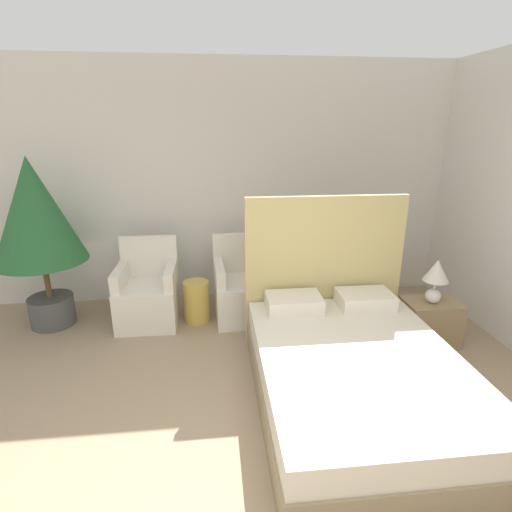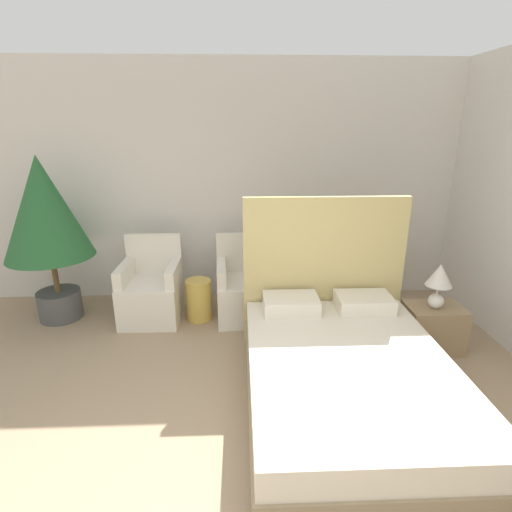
{
  "view_description": "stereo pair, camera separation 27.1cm",
  "coord_description": "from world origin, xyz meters",
  "px_view_note": "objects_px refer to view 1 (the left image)",
  "views": [
    {
      "loc": [
        -0.27,
        -1.42,
        2.17
      ],
      "look_at": [
        0.17,
        2.53,
        0.85
      ],
      "focal_mm": 28.0,
      "sensor_mm": 36.0,
      "label": 1
    },
    {
      "loc": [
        0.0,
        -1.44,
        2.17
      ],
      "look_at": [
        0.17,
        2.53,
        0.85
      ],
      "focal_mm": 28.0,
      "sensor_mm": 36.0,
      "label": 2
    }
  ],
  "objects_px": {
    "table_lamp": "(436,276)",
    "side_table": "(197,301)",
    "potted_palm": "(36,218)",
    "nightstand": "(430,322)",
    "bed": "(353,366)",
    "armchair_near_window_left": "(148,297)",
    "armchair_near_window_right": "(244,293)"
  },
  "relations": [
    {
      "from": "bed",
      "to": "nightstand",
      "type": "height_order",
      "value": "bed"
    },
    {
      "from": "potted_palm",
      "to": "side_table",
      "type": "height_order",
      "value": "potted_palm"
    },
    {
      "from": "nightstand",
      "to": "table_lamp",
      "type": "height_order",
      "value": "table_lamp"
    },
    {
      "from": "armchair_near_window_left",
      "to": "side_table",
      "type": "relative_size",
      "value": 1.99
    },
    {
      "from": "bed",
      "to": "side_table",
      "type": "bearing_deg",
      "value": 130.82
    },
    {
      "from": "armchair_near_window_left",
      "to": "bed",
      "type": "bearing_deg",
      "value": -39.11
    },
    {
      "from": "table_lamp",
      "to": "side_table",
      "type": "bearing_deg",
      "value": 161.99
    },
    {
      "from": "potted_palm",
      "to": "side_table",
      "type": "bearing_deg",
      "value": -3.3
    },
    {
      "from": "armchair_near_window_right",
      "to": "nightstand",
      "type": "xyz_separation_m",
      "value": [
        1.86,
        -0.78,
        -0.07
      ]
    },
    {
      "from": "bed",
      "to": "armchair_near_window_left",
      "type": "bearing_deg",
      "value": 140.05
    },
    {
      "from": "armchair_near_window_left",
      "to": "side_table",
      "type": "distance_m",
      "value": 0.55
    },
    {
      "from": "potted_palm",
      "to": "side_table",
      "type": "relative_size",
      "value": 3.93
    },
    {
      "from": "table_lamp",
      "to": "nightstand",
      "type": "bearing_deg",
      "value": 48.64
    },
    {
      "from": "nightstand",
      "to": "table_lamp",
      "type": "bearing_deg",
      "value": -131.36
    },
    {
      "from": "potted_palm",
      "to": "nightstand",
      "type": "relative_size",
      "value": 3.43
    },
    {
      "from": "bed",
      "to": "table_lamp",
      "type": "distance_m",
      "value": 1.38
    },
    {
      "from": "armchair_near_window_right",
      "to": "table_lamp",
      "type": "xyz_separation_m",
      "value": [
        1.83,
        -0.81,
        0.45
      ]
    },
    {
      "from": "armchair_near_window_right",
      "to": "potted_palm",
      "type": "height_order",
      "value": "potted_palm"
    },
    {
      "from": "nightstand",
      "to": "armchair_near_window_left",
      "type": "bearing_deg",
      "value": 165.07
    },
    {
      "from": "bed",
      "to": "side_table",
      "type": "relative_size",
      "value": 4.53
    },
    {
      "from": "armchair_near_window_left",
      "to": "armchair_near_window_right",
      "type": "height_order",
      "value": "same"
    },
    {
      "from": "armchair_near_window_right",
      "to": "potted_palm",
      "type": "relative_size",
      "value": 0.51
    },
    {
      "from": "table_lamp",
      "to": "side_table",
      "type": "height_order",
      "value": "table_lamp"
    },
    {
      "from": "armchair_near_window_left",
      "to": "table_lamp",
      "type": "xyz_separation_m",
      "value": [
        2.92,
        -0.81,
        0.45
      ]
    },
    {
      "from": "armchair_near_window_left",
      "to": "nightstand",
      "type": "bearing_deg",
      "value": -14.08
    },
    {
      "from": "bed",
      "to": "potted_palm",
      "type": "relative_size",
      "value": 1.15
    },
    {
      "from": "armchair_near_window_left",
      "to": "nightstand",
      "type": "relative_size",
      "value": 1.74
    },
    {
      "from": "nightstand",
      "to": "table_lamp",
      "type": "relative_size",
      "value": 1.2
    },
    {
      "from": "armchair_near_window_left",
      "to": "nightstand",
      "type": "distance_m",
      "value": 3.04
    },
    {
      "from": "nightstand",
      "to": "side_table",
      "type": "distance_m",
      "value": 2.51
    },
    {
      "from": "armchair_near_window_right",
      "to": "nightstand",
      "type": "bearing_deg",
      "value": -25.82
    },
    {
      "from": "side_table",
      "to": "bed",
      "type": "bearing_deg",
      "value": -49.18
    }
  ]
}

